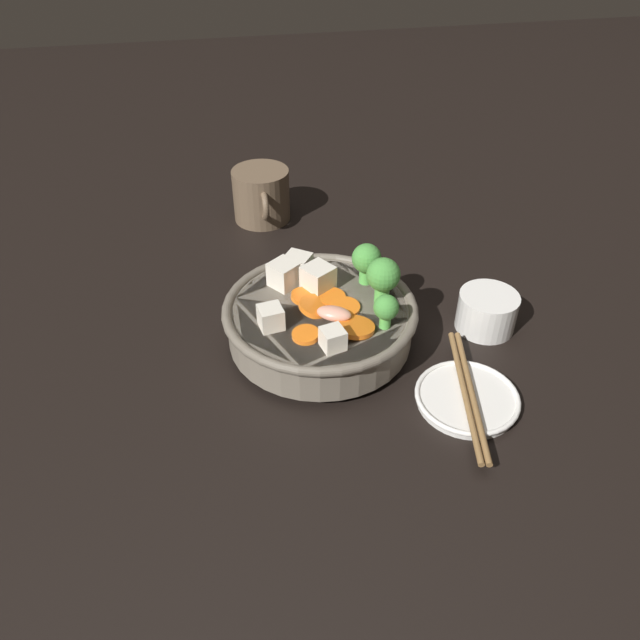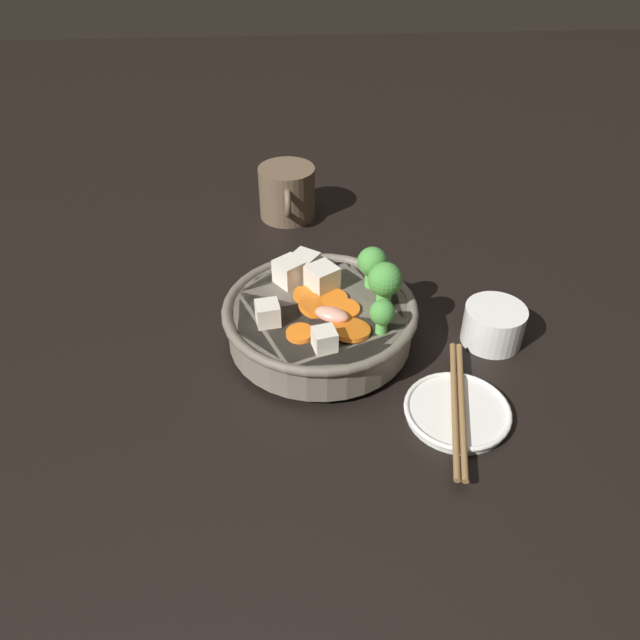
# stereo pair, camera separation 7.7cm
# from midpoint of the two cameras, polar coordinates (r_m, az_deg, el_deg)

# --- Properties ---
(ground_plane) EXTENTS (3.00, 3.00, 0.00)m
(ground_plane) POSITION_cam_midpoint_polar(r_m,az_deg,el_deg) (0.80, -2.78, -2.23)
(ground_plane) COLOR black
(stirfry_bowl) EXTENTS (0.24, 0.24, 0.12)m
(stirfry_bowl) POSITION_cam_midpoint_polar(r_m,az_deg,el_deg) (0.77, -2.72, 0.17)
(stirfry_bowl) COLOR slate
(stirfry_bowl) RESTS_ON ground_plane
(side_saucer) EXTENTS (0.12, 0.12, 0.01)m
(side_saucer) POSITION_cam_midpoint_polar(r_m,az_deg,el_deg) (0.73, 10.33, -7.19)
(side_saucer) COLOR white
(side_saucer) RESTS_ON ground_plane
(tea_cup) EXTENTS (0.08, 0.08, 0.05)m
(tea_cup) POSITION_cam_midpoint_polar(r_m,az_deg,el_deg) (0.82, 12.46, 0.69)
(tea_cup) COLOR white
(tea_cup) RESTS_ON ground_plane
(dark_mug) EXTENTS (0.12, 0.09, 0.09)m
(dark_mug) POSITION_cam_midpoint_polar(r_m,az_deg,el_deg) (1.05, -7.52, 11.18)
(dark_mug) COLOR brown
(dark_mug) RESTS_ON ground_plane
(chopsticks_pair) EXTENTS (0.20, 0.06, 0.01)m
(chopsticks_pair) POSITION_cam_midpoint_polar(r_m,az_deg,el_deg) (0.72, 10.41, -6.66)
(chopsticks_pair) COLOR olive
(chopsticks_pair) RESTS_ON side_saucer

